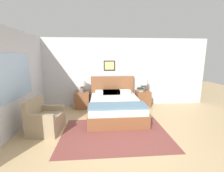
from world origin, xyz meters
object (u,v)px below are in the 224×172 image
nightstand_near_window (82,100)px  nightstand_by_door (143,99)px  bed (115,106)px  table_lamp_by_door (144,83)px  table_lamp_near_window (81,84)px  armchair (45,120)px

nightstand_near_window → nightstand_by_door: same height
nightstand_by_door → nightstand_near_window: bearing=180.0°
bed → table_lamp_by_door: 1.53m
table_lamp_by_door → nightstand_near_window: bearing=179.6°
table_lamp_near_window → table_lamp_by_door: bearing=0.0°
table_lamp_near_window → nightstand_near_window: bearing=74.8°
armchair → table_lamp_near_window: (0.74, 1.76, 0.62)m
nightstand_near_window → table_lamp_by_door: size_ratio=1.38×
table_lamp_near_window → table_lamp_by_door: (2.33, 0.00, 0.00)m
bed → armchair: 2.14m
armchair → table_lamp_by_door: size_ratio=1.98×
bed → nightstand_near_window: bed is taller
armchair → nightstand_by_door: (3.06, 1.78, 0.00)m
bed → armchair: bed is taller
bed → nightstand_by_door: size_ratio=3.54×
bed → table_lamp_by_door: (1.17, 0.78, 0.62)m
nightstand_near_window → table_lamp_near_window: size_ratio=1.38×
nightstand_near_window → nightstand_by_door: 2.32m
nightstand_near_window → nightstand_by_door: size_ratio=1.00×
armchair → table_lamp_near_window: size_ratio=1.98×
nightstand_near_window → table_lamp_by_door: 2.41m
armchair → nightstand_by_door: bearing=126.2°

